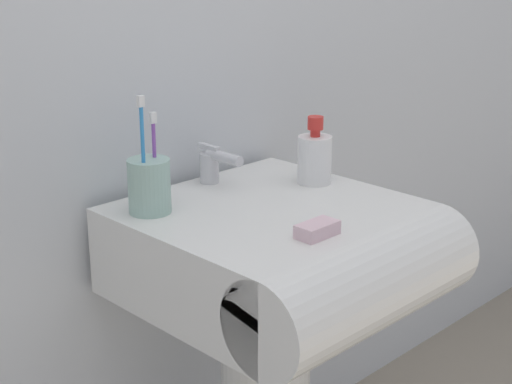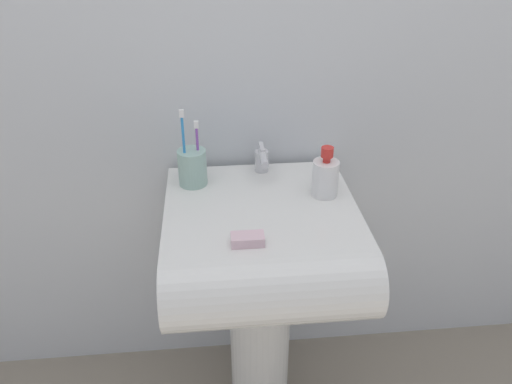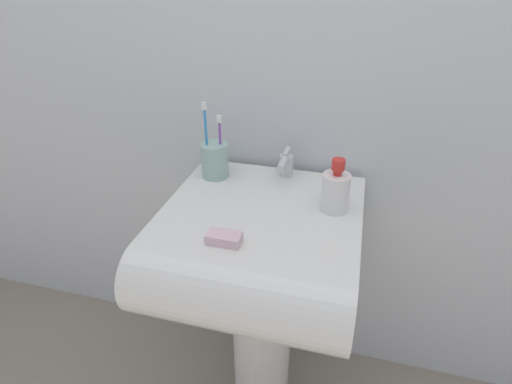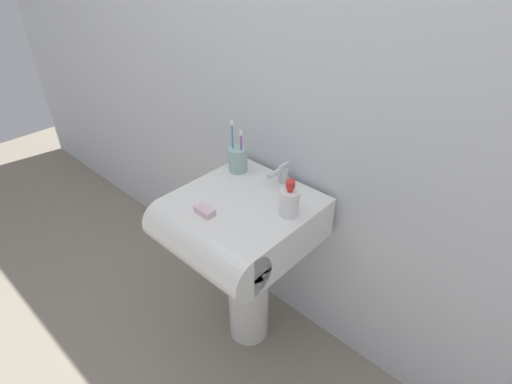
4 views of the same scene
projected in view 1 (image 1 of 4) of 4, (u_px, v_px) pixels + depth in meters
The scene contains 5 objects.
sink_basin at pixel (290, 257), 1.46m from camera, with size 0.50×0.54×0.17m.
faucet at pixel (214, 164), 1.59m from camera, with size 0.04×0.12×0.08m.
toothbrush_cup at pixel (149, 185), 1.42m from camera, with size 0.08×0.08×0.22m.
soap_bottle at pixel (315, 157), 1.59m from camera, with size 0.07×0.07×0.14m.
bar_soap at pixel (317, 230), 1.32m from camera, with size 0.08×0.04×0.02m, color silver.
Camera 1 is at (-0.99, -0.97, 1.26)m, focal length 55.00 mm.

